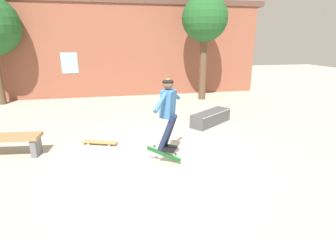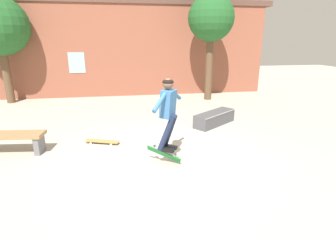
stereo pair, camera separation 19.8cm
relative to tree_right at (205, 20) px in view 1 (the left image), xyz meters
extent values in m
plane|color=#B2AD9E|center=(-2.97, -5.73, -3.31)|extent=(40.00, 40.00, 0.00)
cube|color=#93513D|center=(-2.97, 1.56, -1.30)|extent=(12.15, 0.40, 4.04)
cube|color=brown|center=(-2.97, 1.56, 0.84)|extent=(12.76, 0.52, 0.24)
cube|color=#99B7C6|center=(-5.66, 1.35, -1.75)|extent=(0.70, 0.02, 0.90)
cylinder|color=brown|center=(0.00, 0.00, -1.98)|extent=(0.31, 0.31, 2.68)
sphere|color=#235B28|center=(0.00, 0.00, 0.07)|extent=(1.89, 1.89, 1.89)
cube|color=#99754C|center=(-6.34, -4.83, -2.86)|extent=(1.66, 0.62, 0.08)
cube|color=slate|center=(-5.65, -4.91, -3.11)|extent=(0.16, 0.40, 0.41)
cube|color=#4C4C51|center=(-0.93, -3.54, -3.12)|extent=(1.54, 1.30, 0.40)
cube|color=#B7B7BC|center=(-0.79, -3.73, -2.93)|extent=(1.28, 0.95, 0.02)
cube|color=teal|center=(-2.80, -5.97, -2.00)|extent=(0.40, 0.43, 0.57)
sphere|color=brown|center=(-2.80, -5.97, -1.61)|extent=(0.29, 0.29, 0.21)
ellipsoid|color=black|center=(-2.80, -5.97, -1.57)|extent=(0.31, 0.31, 0.12)
cylinder|color=#1E2847|center=(-2.76, -5.90, -2.60)|extent=(0.33, 0.36, 0.78)
cube|color=black|center=(-2.73, -5.91, -2.96)|extent=(0.27, 0.23, 0.07)
cylinder|color=#1E2847|center=(-2.85, -6.04, -2.60)|extent=(0.41, 0.23, 0.78)
cube|color=black|center=(-2.82, -6.05, -2.96)|extent=(0.27, 0.23, 0.07)
cylinder|color=teal|center=(-2.59, -5.65, -1.89)|extent=(0.36, 0.49, 0.31)
cylinder|color=teal|center=(-3.01, -6.29, -1.89)|extent=(0.36, 0.49, 0.31)
cube|color=#237F38|center=(-2.88, -5.94, -3.10)|extent=(0.69, 0.47, 0.40)
cylinder|color=black|center=(-2.67, -6.09, -3.06)|extent=(0.07, 0.06, 0.06)
cylinder|color=black|center=(-2.65, -5.92, -3.23)|extent=(0.07, 0.06, 0.06)
cylinder|color=black|center=(-3.08, -5.90, -2.92)|extent=(0.07, 0.06, 0.06)
cylinder|color=black|center=(-3.06, -5.73, -3.08)|extent=(0.07, 0.06, 0.06)
cube|color=#AD894C|center=(-4.26, -4.59, -3.24)|extent=(0.88, 0.47, 0.02)
cylinder|color=silver|center=(-3.97, -4.59, -3.29)|extent=(0.06, 0.03, 0.05)
cylinder|color=silver|center=(-4.04, -4.77, -3.29)|extent=(0.06, 0.03, 0.05)
cylinder|color=silver|center=(-4.48, -4.40, -3.29)|extent=(0.06, 0.03, 0.05)
cylinder|color=silver|center=(-4.55, -4.59, -3.29)|extent=(0.06, 0.03, 0.05)
camera|label=1|loc=(-3.85, -10.93, -0.79)|focal=28.00mm
camera|label=2|loc=(-3.65, -10.96, -0.79)|focal=28.00mm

